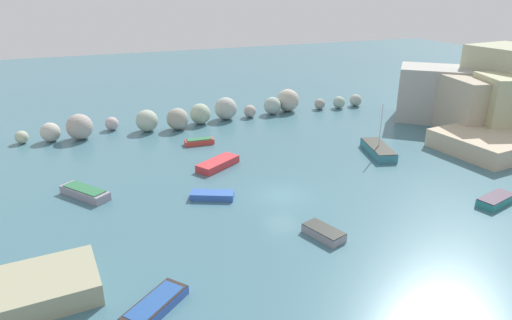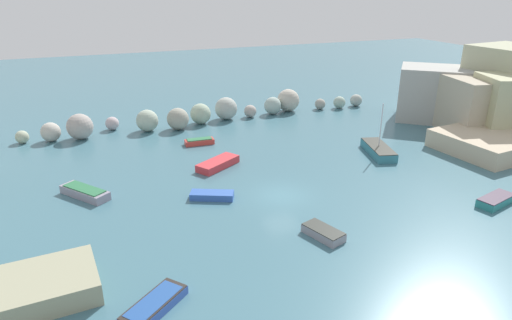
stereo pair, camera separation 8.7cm
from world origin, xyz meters
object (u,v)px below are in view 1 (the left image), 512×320
(moored_boat_1, at_px, (378,150))
(moored_boat_6, at_px, (496,200))
(moored_boat_3, at_px, (324,233))
(moored_boat_4, at_px, (199,142))
(moored_boat_7, at_px, (212,195))
(moored_boat_2, at_px, (155,305))
(stone_dock, at_px, (1,298))
(moored_boat_5, at_px, (218,164))
(moored_boat_0, at_px, (85,192))

(moored_boat_1, relative_size, moored_boat_6, 1.56)
(moored_boat_3, bearing_deg, moored_boat_4, -10.68)
(moored_boat_7, bearing_deg, moored_boat_2, -94.70)
(stone_dock, bearing_deg, moored_boat_1, 20.19)
(stone_dock, distance_m, moored_boat_2, 7.55)
(moored_boat_3, height_order, moored_boat_5, moored_boat_5)
(stone_dock, bearing_deg, moored_boat_2, -22.98)
(moored_boat_1, relative_size, moored_boat_5, 1.24)
(moored_boat_0, relative_size, moored_boat_1, 0.78)
(moored_boat_2, height_order, moored_boat_5, moored_boat_5)
(moored_boat_3, distance_m, moored_boat_7, 9.27)
(moored_boat_2, bearing_deg, moored_boat_5, 23.90)
(moored_boat_1, xyz_separation_m, moored_boat_5, (-14.91, 2.47, -0.11))
(stone_dock, bearing_deg, moored_boat_6, -1.10)
(moored_boat_5, height_order, moored_boat_7, moored_boat_5)
(moored_boat_7, bearing_deg, moored_boat_0, -178.85)
(moored_boat_5, relative_size, moored_boat_6, 1.26)
(stone_dock, bearing_deg, moored_boat_3, 0.08)
(moored_boat_1, bearing_deg, moored_boat_2, 136.60)
(stone_dock, relative_size, moored_boat_0, 2.18)
(moored_boat_2, bearing_deg, moored_boat_0, 60.98)
(moored_boat_0, xyz_separation_m, moored_boat_4, (11.04, 8.28, -0.06))
(moored_boat_4, bearing_deg, stone_dock, 55.53)
(moored_boat_2, distance_m, moored_boat_3, 11.50)
(moored_boat_4, xyz_separation_m, moored_boat_6, (16.60, -20.57, 0.03))
(moored_boat_6, bearing_deg, stone_dock, -15.45)
(moored_boat_4, distance_m, moored_boat_5, 6.39)
(moored_boat_4, relative_size, moored_boat_6, 0.85)
(moored_boat_0, bearing_deg, moored_boat_6, 29.36)
(moored_boat_5, relative_size, moored_boat_7, 1.27)
(moored_boat_2, distance_m, moored_boat_5, 18.49)
(moored_boat_0, bearing_deg, moored_boat_4, 90.20)
(stone_dock, xyz_separation_m, moored_boat_5, (15.27, 13.57, -0.28))
(moored_boat_5, bearing_deg, moored_boat_3, 69.40)
(moored_boat_0, distance_m, moored_boat_7, 9.58)
(moored_boat_5, distance_m, moored_boat_7, 6.15)
(moored_boat_1, bearing_deg, moored_boat_5, 96.05)
(moored_boat_0, distance_m, moored_boat_2, 14.87)
(moored_boat_5, height_order, moored_boat_6, moored_boat_5)
(moored_boat_1, bearing_deg, moored_boat_4, 74.64)
(moored_boat_0, relative_size, moored_boat_7, 1.23)
(moored_boat_3, height_order, moored_boat_6, moored_boat_6)
(moored_boat_1, height_order, moored_boat_7, moored_boat_1)
(moored_boat_1, relative_size, moored_boat_2, 1.44)
(stone_dock, xyz_separation_m, moored_boat_3, (18.06, 0.03, -0.31))
(moored_boat_0, relative_size, moored_boat_6, 1.22)
(moored_boat_5, distance_m, moored_boat_6, 21.87)
(moored_boat_7, bearing_deg, moored_boat_5, 93.65)
(moored_boat_4, bearing_deg, moored_boat_0, 39.91)
(moored_boat_0, height_order, moored_boat_2, moored_boat_0)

